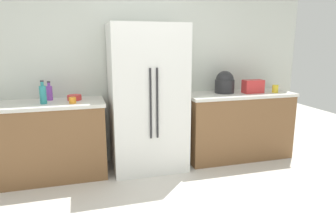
# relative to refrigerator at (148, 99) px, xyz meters

# --- Properties ---
(kitchen_back_panel) EXTENTS (4.91, 0.10, 2.62)m
(kitchen_back_panel) POSITION_rel_refrigerator_xyz_m (-0.07, 0.39, 0.39)
(kitchen_back_panel) COLOR silver
(kitchen_back_panel) RESTS_ON ground_plane
(counter_left) EXTENTS (1.34, 0.62, 0.93)m
(counter_left) POSITION_rel_refrigerator_xyz_m (-1.21, 0.04, -0.45)
(counter_left) COLOR brown
(counter_left) RESTS_ON ground_plane
(counter_right) EXTENTS (1.51, 0.62, 0.93)m
(counter_right) POSITION_rel_refrigerator_xyz_m (1.30, 0.04, -0.45)
(counter_right) COLOR brown
(counter_right) RESTS_ON ground_plane
(refrigerator) EXTENTS (0.93, 0.67, 1.84)m
(refrigerator) POSITION_rel_refrigerator_xyz_m (0.00, 0.00, 0.00)
(refrigerator) COLOR white
(refrigerator) RESTS_ON ground_plane
(toaster) EXTENTS (0.28, 0.15, 0.18)m
(toaster) POSITION_rel_refrigerator_xyz_m (1.49, -0.02, 0.10)
(toaster) COLOR red
(toaster) RESTS_ON counter_right
(rice_cooker) EXTENTS (0.27, 0.27, 0.30)m
(rice_cooker) POSITION_rel_refrigerator_xyz_m (1.11, 0.10, 0.15)
(rice_cooker) COLOR #262628
(rice_cooker) RESTS_ON counter_right
(bottle_a) EXTENTS (0.07, 0.07, 0.23)m
(bottle_a) POSITION_rel_refrigerator_xyz_m (-1.17, 0.18, 0.10)
(bottle_a) COLOR purple
(bottle_a) RESTS_ON counter_left
(bottle_b) EXTENTS (0.08, 0.08, 0.27)m
(bottle_b) POSITION_rel_refrigerator_xyz_m (-1.22, -0.04, 0.12)
(bottle_b) COLOR teal
(bottle_b) RESTS_ON counter_left
(cup_a) EXTENTS (0.08, 0.08, 0.07)m
(cup_a) POSITION_rel_refrigerator_xyz_m (-0.91, -0.11, 0.05)
(cup_a) COLOR orange
(cup_a) RESTS_ON counter_left
(cup_b) EXTENTS (0.08, 0.08, 0.11)m
(cup_b) POSITION_rel_refrigerator_xyz_m (1.80, -0.08, 0.06)
(cup_b) COLOR yellow
(cup_b) RESTS_ON counter_right
(bowl_a) EXTENTS (0.17, 0.17, 0.06)m
(bowl_a) POSITION_rel_refrigerator_xyz_m (-0.89, 0.11, 0.04)
(bowl_a) COLOR red
(bowl_a) RESTS_ON counter_left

